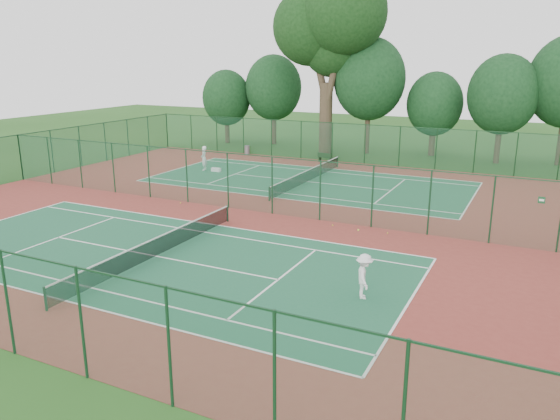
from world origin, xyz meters
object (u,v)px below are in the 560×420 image
object	(u,v)px
player_near	(364,276)
trash_bin	(247,150)
player_far	(204,158)
kit_bag	(216,170)
bench	(325,157)
big_tree	(330,26)

from	to	relation	value
player_near	trash_bin	xyz separation A→B (m)	(-20.21, 26.52, -0.45)
player_far	kit_bag	distance (m)	1.48
trash_bin	bench	xyz separation A→B (m)	(8.15, -0.25, -0.02)
kit_bag	player_near	bearing A→B (deg)	-44.06
bench	big_tree	world-z (taller)	big_tree
trash_bin	bench	world-z (taller)	trash_bin
trash_bin	player_near	bearing A→B (deg)	-52.69
trash_bin	kit_bag	xyz separation A→B (m)	(1.68, -8.16, -0.30)
big_tree	player_near	bearing A→B (deg)	-66.14
trash_bin	big_tree	bearing A→B (deg)	33.45
player_near	kit_bag	distance (m)	26.09
player_near	big_tree	xyz separation A→B (m)	(-13.65, 30.85, 11.04)
player_near	big_tree	distance (m)	35.50
player_near	player_far	world-z (taller)	player_far
player_near	bench	distance (m)	28.91
trash_bin	player_far	bearing A→B (deg)	-86.63
kit_bag	big_tree	world-z (taller)	big_tree
trash_bin	big_tree	world-z (taller)	big_tree
player_far	bench	xyz separation A→B (m)	(7.67, 7.85, -0.58)
player_near	big_tree	size ratio (longest dim) A/B	0.11
player_near	trash_bin	distance (m)	33.34
trash_bin	big_tree	xyz separation A→B (m)	(6.56, 4.33, 11.50)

